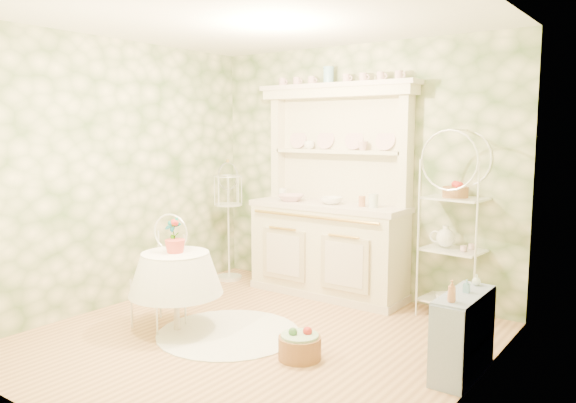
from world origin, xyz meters
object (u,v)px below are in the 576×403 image
Objects in this scene: bakers_rack at (454,229)px; cafe_chair at (158,274)px; birdcage_stand at (229,222)px; floor_basket at (300,344)px; kitchen_dresser at (328,191)px; side_shelf at (463,336)px; round_table at (176,293)px.

bakers_rack reaches higher than cafe_chair.
birdcage_stand reaches higher than floor_basket.
birdcage_stand is (-2.65, -0.26, -0.15)m from bakers_rack.
cafe_chair is 1.53m from floor_basket.
side_shelf is at bearing -31.52° from kitchen_dresser.
cafe_chair is at bearing -173.42° from round_table.
cafe_chair is at bearing -112.33° from kitchen_dresser.
birdcage_stand is (-0.79, 1.59, 0.35)m from round_table.
side_shelf reaches higher than floor_basket.
kitchen_dresser is at bearing 73.60° from round_table.
floor_basket is (0.75, -1.62, -1.02)m from kitchen_dresser.
bakers_rack is at bearing 5.54° from birdcage_stand.
kitchen_dresser is 1.34× the size of bakers_rack.
side_shelf is 1.24m from floor_basket.
kitchen_dresser is 1.98m from round_table.
round_table is (-0.51, -1.74, -0.80)m from kitchen_dresser.
side_shelf is at bearing -17.38° from birdcage_stand.
kitchen_dresser is 1.63× the size of birdcage_stand.
round_table is 0.26m from cafe_chair.
bakers_rack is 1.97m from floor_basket.
kitchen_dresser is at bearing 51.68° from cafe_chair.
round_table reaches higher than floor_basket.
floor_basket is (1.47, 0.15, -0.37)m from cafe_chair.
floor_basket is (-1.13, -0.47, -0.17)m from side_shelf.
birdcage_stand is 2.58m from floor_basket.
round_table is 0.50× the size of birdcage_stand.
birdcage_stand is at bearing 144.42° from floor_basket.
birdcage_stand is (-3.18, 1.00, 0.41)m from side_shelf.
birdcage_stand is 3.71× the size of floor_basket.
cafe_chair is 1.72m from birdcage_stand.
kitchen_dresser is 2.02m from cafe_chair.
bakers_rack reaches higher than birdcage_stand.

